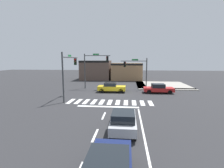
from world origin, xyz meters
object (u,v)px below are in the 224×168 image
traffic_signal_southwest (69,68)px  car_red (158,88)px  traffic_signal_northwest (94,64)px  car_yellow (111,87)px  traffic_signal_northeast (137,68)px  car_silver (123,120)px

traffic_signal_southwest → car_red: 13.80m
traffic_signal_southwest → traffic_signal_northwest: traffic_signal_northwest is taller
car_yellow → traffic_signal_southwest: bearing=-135.1°
traffic_signal_northeast → traffic_signal_northwest: size_ratio=0.87×
traffic_signal_southwest → car_silver: size_ratio=1.42×
traffic_signal_northwest → car_yellow: size_ratio=1.42×
car_yellow → car_silver: (2.32, -14.40, -0.00)m
car_silver → traffic_signal_northwest: bearing=18.1°
car_red → car_yellow: car_yellow is taller
traffic_signal_northeast → car_silver: 17.98m
car_silver → car_red: bearing=-19.1°
car_red → traffic_signal_northwest: bearing=164.4°
traffic_signal_southwest → traffic_signal_northeast: bearing=-47.8°
car_silver → traffic_signal_northeast: bearing=-5.6°
traffic_signal_northeast → traffic_signal_southwest: bearing=42.2°
traffic_signal_northeast → traffic_signal_southwest: (-9.10, -8.27, 0.41)m
traffic_signal_northeast → traffic_signal_southwest: 12.30m
traffic_signal_southwest → car_yellow: bearing=-45.1°
traffic_signal_northeast → traffic_signal_northwest: traffic_signal_northwest is taller
car_yellow → car_silver: bearing=-80.8°
car_yellow → car_silver: 14.59m
traffic_signal_northwest → car_red: (10.72, -2.99, -3.60)m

